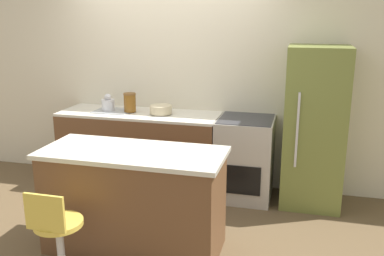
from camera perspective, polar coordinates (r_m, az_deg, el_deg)
The scene contains 10 objects.
ground_plane at distance 5.06m, azimuth -5.10°, elevation -9.37°, with size 14.00×14.00×0.00m, color brown.
wall_back at distance 5.33m, azimuth -2.86°, elevation 6.55°, with size 8.00×0.06×2.60m.
back_counter at distance 5.29m, azimuth -6.91°, elevation -2.88°, with size 1.93×0.65×0.94m.
kitchen_island at distance 3.91m, azimuth -7.71°, elevation -9.50°, with size 1.61×0.70×0.93m.
oven_range at distance 4.98m, azimuth 7.07°, elevation -4.02°, with size 0.63×0.66×0.94m.
refrigerator at distance 4.84m, azimuth 16.00°, elevation 0.03°, with size 0.64×0.65×1.76m.
stool_chair at distance 3.58m, azimuth -17.47°, elevation -13.91°, with size 0.38×0.38×0.82m.
kettle at distance 5.30m, azimuth -11.12°, elevation 3.21°, with size 0.16×0.16×0.21m.
mixing_bowl at distance 5.05m, azimuth -4.17°, elevation 2.49°, with size 0.26×0.26×0.10m.
canister_jar at distance 5.18m, azimuth -8.29°, elevation 3.40°, with size 0.15×0.15×0.22m.
Camera 1 is at (1.60, -4.33, 2.08)m, focal length 40.00 mm.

